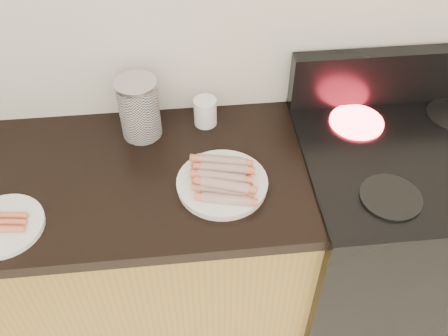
{
  "coord_description": "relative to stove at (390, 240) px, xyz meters",
  "views": [
    {
      "loc": [
        0.03,
        0.61,
        2.0
      ],
      "look_at": [
        0.14,
        1.62,
        0.97
      ],
      "focal_mm": 40.0,
      "sensor_mm": 36.0,
      "label": 1
    }
  ],
  "objects": [
    {
      "name": "wall_back",
      "position": [
        -0.78,
        0.32,
        0.84
      ],
      "size": [
        4.0,
        0.04,
        2.6
      ],
      "primitive_type": "cube",
      "color": "silver",
      "rests_on": "ground"
    },
    {
      "name": "burner_far_left",
      "position": [
        -0.17,
        0.17,
        0.46
      ],
      "size": [
        0.18,
        0.18,
        0.01
      ],
      "primitive_type": "cylinder",
      "color": "#FF1E2D",
      "rests_on": "stove"
    },
    {
      "name": "plain_sausages",
      "position": [
        -1.27,
        -0.15,
        0.47
      ],
      "size": [
        0.12,
        0.08,
        0.02
      ],
      "rotation": [
        0.0,
        0.0,
        -0.12
      ],
      "color": "tan",
      "rests_on": "side_plate"
    },
    {
      "name": "burner_near_left",
      "position": [
        -0.17,
        -0.17,
        0.46
      ],
      "size": [
        0.18,
        0.18,
        0.01
      ],
      "primitive_type": "cylinder",
      "color": "black",
      "rests_on": "stove"
    },
    {
      "name": "main_plate",
      "position": [
        -0.65,
        -0.06,
        0.45
      ],
      "size": [
        0.35,
        0.35,
        0.02
      ],
      "primitive_type": "cylinder",
      "rotation": [
        0.0,
        0.0,
        0.4
      ],
      "color": "white",
      "rests_on": "counter_slab"
    },
    {
      "name": "side_plate",
      "position": [
        -1.27,
        -0.15,
        0.45
      ],
      "size": [
        0.22,
        0.22,
        0.02
      ],
      "primitive_type": "cylinder",
      "rotation": [
        0.0,
        0.0,
        -0.01
      ],
      "color": "silver",
      "rests_on": "counter_slab"
    },
    {
      "name": "mug",
      "position": [
        -0.68,
        0.24,
        0.49
      ],
      "size": [
        0.09,
        0.09,
        0.1
      ],
      "primitive_type": "cylinder",
      "rotation": [
        0.0,
        0.0,
        0.23
      ],
      "color": "white",
      "rests_on": "counter_slab"
    },
    {
      "name": "canister",
      "position": [
        -0.89,
        0.21,
        0.55
      ],
      "size": [
        0.13,
        0.13,
        0.21
      ],
      "rotation": [
        0.0,
        0.0,
        -0.01
      ],
      "color": "silver",
      "rests_on": "counter_slab"
    },
    {
      "name": "stove_panel",
      "position": [
        0.0,
        0.28,
        0.55
      ],
      "size": [
        0.76,
        0.06,
        0.2
      ],
      "primitive_type": "cube",
      "color": "black",
      "rests_on": "stove"
    },
    {
      "name": "hotdog_pile",
      "position": [
        -0.65,
        -0.06,
        0.49
      ],
      "size": [
        0.14,
        0.23,
        0.06
      ],
      "rotation": [
        0.0,
        0.0,
        -0.29
      ],
      "color": "maroon",
      "rests_on": "main_plate"
    },
    {
      "name": "stove",
      "position": [
        0.0,
        0.0,
        0.0
      ],
      "size": [
        0.76,
        0.65,
        0.91
      ],
      "color": "black",
      "rests_on": "floor"
    }
  ]
}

